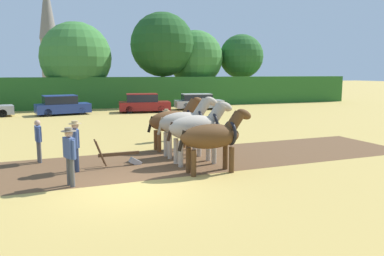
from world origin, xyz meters
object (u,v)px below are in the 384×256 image
(tree_center_left, at_px, (195,58))
(draft_horse_lead_left, at_px, (213,136))
(farmer_onlooker_left, at_px, (70,152))
(parked_car_left, at_px, (62,105))
(farmer_beside_team, at_px, (166,123))
(parked_car_center, at_px, (198,102))
(tree_left, at_px, (162,45))
(church_spire, at_px, (48,31))
(farmer_at_plow, at_px, (76,142))
(farmer_onlooker_right, at_px, (38,138))
(draft_horse_trail_right, at_px, (174,121))
(draft_horse_trail_left, at_px, (185,122))
(parked_car_center_left, at_px, (144,103))
(draft_horse_lead_right, at_px, (198,127))
(plow, at_px, (123,157))
(tree_far_left, at_px, (76,58))
(tree_center, at_px, (241,57))

(tree_center_left, distance_m, draft_horse_lead_left, 30.23)
(farmer_onlooker_left, height_order, parked_car_left, farmer_onlooker_left)
(farmer_beside_team, bearing_deg, parked_car_center, 104.83)
(tree_left, bearing_deg, church_spire, 108.00)
(church_spire, xyz_separation_m, parked_car_left, (1.66, -43.77, -10.31))
(parked_car_left, distance_m, parked_car_center, 12.04)
(farmer_at_plow, distance_m, farmer_onlooker_right, 2.25)
(farmer_beside_team, relative_size, parked_car_left, 0.36)
(farmer_beside_team, bearing_deg, draft_horse_trail_right, -55.63)
(draft_horse_trail_left, bearing_deg, parked_car_center_left, 81.33)
(church_spire, relative_size, parked_car_left, 4.75)
(draft_horse_lead_right, distance_m, plow, 2.98)
(tree_far_left, height_order, farmer_onlooker_right, tree_far_left)
(draft_horse_lead_left, bearing_deg, parked_car_center, 68.94)
(draft_horse_lead_right, distance_m, farmer_at_plow, 4.39)
(church_spire, xyz_separation_m, farmer_onlooker_right, (0.71, -60.72, -10.12))
(draft_horse_lead_left, xyz_separation_m, farmer_onlooker_right, (-5.70, 3.55, -0.32))
(tree_center, relative_size, church_spire, 0.37)
(plow, bearing_deg, farmer_onlooker_right, 149.69)
(farmer_at_plow, height_order, farmer_beside_team, farmer_at_plow)
(tree_center_left, relative_size, draft_horse_lead_left, 2.89)
(draft_horse_trail_right, relative_size, parked_car_center_left, 0.61)
(farmer_at_plow, distance_m, farmer_beside_team, 6.44)
(parked_car_center, bearing_deg, draft_horse_trail_right, -106.95)
(tree_far_left, height_order, draft_horse_lead_right, tree_far_left)
(draft_horse_trail_left, xyz_separation_m, farmer_onlooker_left, (-4.57, -2.79, -0.33))
(draft_horse_trail_right, xyz_separation_m, farmer_onlooker_right, (-5.56, -0.60, -0.35))
(draft_horse_lead_left, distance_m, parked_car_center_left, 20.48)
(tree_center, relative_size, parked_car_center, 1.69)
(parked_car_center_left, bearing_deg, tree_far_left, 133.73)
(tree_far_left, relative_size, farmer_onlooker_left, 4.65)
(draft_horse_lead_left, relative_size, farmer_onlooker_right, 1.71)
(farmer_onlooker_right, bearing_deg, farmer_beside_team, 16.38)
(plow, distance_m, parked_car_center_left, 19.01)
(farmer_onlooker_left, height_order, parked_car_center_left, farmer_onlooker_left)
(draft_horse_trail_left, height_order, parked_car_center_left, draft_horse_trail_left)
(draft_horse_trail_right, bearing_deg, farmer_onlooker_right, -175.93)
(draft_horse_lead_right, height_order, draft_horse_trail_right, draft_horse_lead_right)
(tree_center, bearing_deg, farmer_beside_team, -124.67)
(plow, distance_m, parked_car_center, 21.60)
(tree_center, height_order, parked_car_left, tree_center)
(parked_car_left, xyz_separation_m, parked_car_center_left, (6.71, -0.12, 0.01))
(draft_horse_trail_left, relative_size, farmer_at_plow, 1.52)
(tree_left, bearing_deg, farmer_onlooker_right, -115.26)
(church_spire, height_order, farmer_beside_team, church_spire)
(tree_left, relative_size, farmer_beside_team, 5.99)
(farmer_onlooker_right, xyz_separation_m, parked_car_center, (12.97, 17.55, -0.24))
(plow, relative_size, parked_car_center_left, 0.38)
(tree_center_left, relative_size, parked_car_left, 1.81)
(parked_car_left, bearing_deg, draft_horse_trail_left, -85.55)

